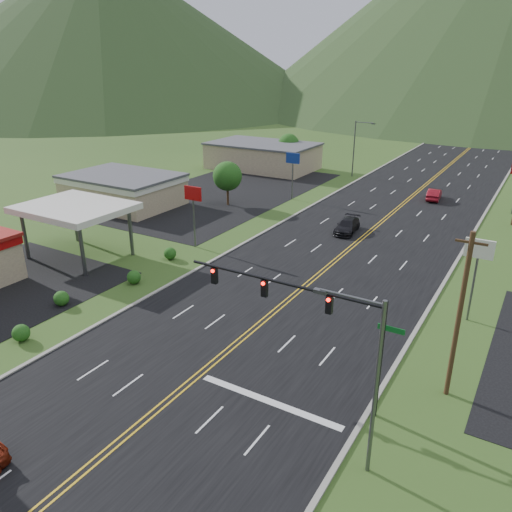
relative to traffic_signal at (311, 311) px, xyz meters
The scene contains 15 objects.
traffic_signal is the anchor object (origin of this frame).
streetlight_east 6.17m from the traffic_signal, 40.39° to the right, with size 3.28×0.25×9.00m.
streetlight_west 58.88m from the traffic_signal, 107.97° to the left, with size 3.28×0.25×9.00m.
gas_canopy 29.59m from the traffic_signal, 164.30° to the left, with size 10.00×8.00×5.30m.
building_west_mid 45.46m from the traffic_signal, 148.05° to the left, with size 14.40×10.40×4.10m.
building_west_far 64.15m from the traffic_signal, 122.56° to the left, with size 18.40×11.40×4.50m.
pole_sign_west_a 26.00m from the traffic_signal, 142.00° to the left, with size 2.00×0.18×6.40m.
pole_sign_west_b 43.17m from the traffic_signal, 118.32° to the left, with size 2.00×0.18×6.40m.
pole_sign_east_a 15.45m from the traffic_signal, 65.05° to the left, with size 2.00×0.18×6.40m.
tree_west_a 40.80m from the traffic_signal, 130.50° to the left, with size 3.84×3.84×5.82m.
tree_west_b 66.01m from the traffic_signal, 118.49° to the left, with size 3.84×3.84×5.82m.
utility_pole_a 8.08m from the traffic_signal, 29.72° to the left, with size 1.60×0.28×10.00m.
mountain_nw 206.68m from the traffic_signal, 139.05° to the left, with size 190.00×190.00×60.00m, color #1D3116.
car_dark_mid 30.10m from the traffic_signal, 106.94° to the left, with size 2.06×5.07×1.47m, color black.
car_red_far 48.09m from the traffic_signal, 94.13° to the left, with size 1.62×4.64×1.53m, color maroon.
Camera 1 is at (16.35, -8.42, 18.23)m, focal length 35.00 mm.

